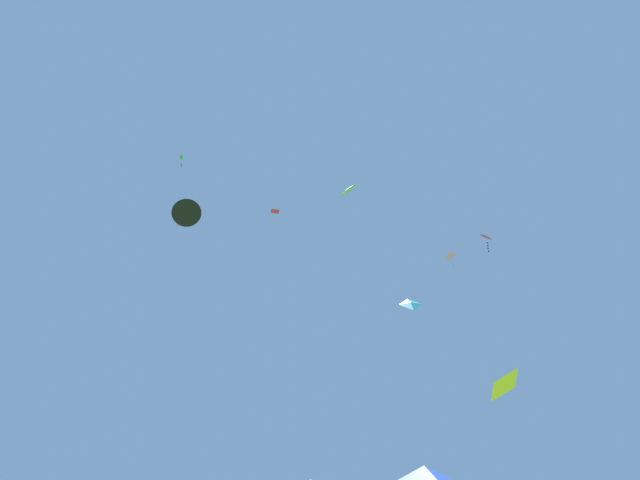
# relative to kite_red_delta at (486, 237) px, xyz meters

# --- Properties ---
(kite_red_delta) EXTENTS (1.35, 1.29, 2.15)m
(kite_red_delta) POSITION_rel_kite_red_delta_xyz_m (0.00, 0.00, 0.00)
(kite_red_delta) COLOR red
(kite_pink_delta) EXTENTS (1.45, 1.45, 1.97)m
(kite_pink_delta) POSITION_rel_kite_red_delta_xyz_m (-0.16, 7.32, 2.77)
(kite_pink_delta) COLOR pink
(kite_pink_diamond) EXTENTS (0.47, 0.61, 0.79)m
(kite_pink_diamond) POSITION_rel_kite_red_delta_xyz_m (-27.89, 4.91, 3.58)
(kite_pink_diamond) COLOR pink
(kite_yellow_diamond) EXTENTS (1.54, 1.67, 0.89)m
(kite_yellow_diamond) POSITION_rel_kite_red_delta_xyz_m (-7.00, -9.63, -15.45)
(kite_yellow_diamond) COLOR yellow
(kite_red_diamond) EXTENTS (1.20, 1.31, 0.40)m
(kite_red_diamond) POSITION_rel_kite_red_delta_xyz_m (-18.67, 4.83, 5.63)
(kite_red_diamond) COLOR red
(kite_lime_delta) EXTENTS (0.88, 0.96, 0.62)m
(kite_lime_delta) POSITION_rel_kite_red_delta_xyz_m (-14.65, -15.76, -9.80)
(kite_lime_delta) COLOR #75D138
(kite_cyan_diamond) EXTENTS (1.19, 1.28, 1.18)m
(kite_cyan_diamond) POSITION_rel_kite_red_delta_xyz_m (-9.12, -4.82, -9.12)
(kite_cyan_diamond) COLOR #2DB7CC
(kite_green_box) EXTENTS (0.40, 0.61, 1.26)m
(kite_green_box) POSITION_rel_kite_red_delta_xyz_m (-26.17, -3.20, 4.22)
(kite_green_box) COLOR green
(kite_black_delta) EXTENTS (1.34, 1.25, 0.82)m
(kite_black_delta) POSITION_rel_kite_red_delta_xyz_m (-20.71, -15.47, -11.12)
(kite_black_delta) COLOR black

